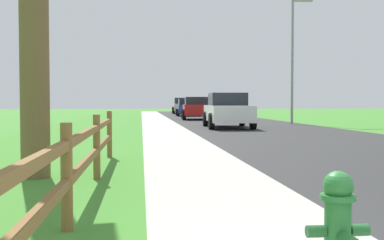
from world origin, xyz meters
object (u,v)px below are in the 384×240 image
Objects in this scene: parked_car_red at (197,108)px; parked_car_beige at (182,106)px; parked_car_blue at (188,107)px; street_lamp at (294,50)px; fire_hydrant at (338,227)px; parked_suv_white at (228,110)px.

parked_car_beige reaches higher than parked_car_red.
street_lamp is (4.26, -16.26, 3.34)m from parked_car_blue.
parked_car_blue is at bearing -91.82° from parked_car_beige.
parked_suv_white is at bearing 81.57° from fire_hydrant.
parked_car_blue is at bearing 89.85° from parked_suv_white.
parked_car_blue is (0.05, 19.46, -0.07)m from parked_suv_white.
parked_car_blue is 0.64× the size of street_lamp.
parked_car_red is at bearing 120.83° from street_lamp.
parked_car_red is (-0.20, 10.75, -0.01)m from parked_suv_white.
parked_suv_white is 6.29m from street_lamp.
parked_suv_white is 1.03× the size of parked_car_beige.
street_lamp is (7.12, 22.15, 3.71)m from fire_hydrant.
parked_car_beige is at bearing 99.06° from street_lamp.
parked_car_blue reaches higher than fire_hydrant.
fire_hydrant is 38.51m from parked_car_blue.
parked_car_red is 17.43m from parked_car_beige.
parked_car_beige is (0.33, 28.18, 0.04)m from parked_suv_white.
parked_car_red reaches higher than parked_car_blue.
parked_suv_white is at bearing -90.67° from parked_car_beige.
parked_car_red is (2.61, 29.70, 0.42)m from fire_hydrant.
parked_suv_white is 10.76m from parked_car_red.
parked_suv_white is at bearing -88.96° from parked_car_red.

